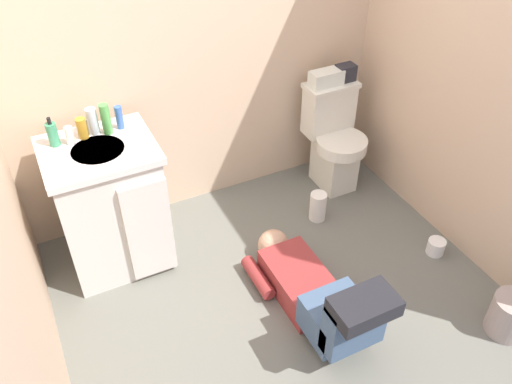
% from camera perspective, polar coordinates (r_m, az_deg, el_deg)
% --- Properties ---
extents(ground_plane, '(2.90, 3.11, 0.04)m').
position_cam_1_polar(ground_plane, '(3.14, 2.51, -11.23)').
color(ground_plane, '#65665D').
extents(wall_back, '(2.56, 0.08, 2.40)m').
position_cam_1_polar(wall_back, '(3.24, -6.48, 17.16)').
color(wall_back, '#D0B193').
rests_on(wall_back, ground_plane).
extents(wall_right, '(0.08, 2.11, 2.40)m').
position_cam_1_polar(wall_right, '(3.08, 24.50, 12.79)').
color(wall_right, '#D0B193').
rests_on(wall_right, ground_plane).
extents(toilet, '(0.36, 0.46, 0.75)m').
position_cam_1_polar(toilet, '(3.73, 8.37, 5.73)').
color(toilet, silver).
rests_on(toilet, ground_plane).
extents(vanity_cabinet, '(0.60, 0.53, 0.82)m').
position_cam_1_polar(vanity_cabinet, '(3.15, -15.41, -1.43)').
color(vanity_cabinet, silver).
rests_on(vanity_cabinet, ground_plane).
extents(faucet, '(0.02, 0.02, 0.10)m').
position_cam_1_polar(faucet, '(3.01, -17.59, 6.74)').
color(faucet, silver).
rests_on(faucet, vanity_cabinet).
extents(person_plumber, '(0.39, 1.06, 0.52)m').
position_cam_1_polar(person_plumber, '(2.91, 6.59, -10.90)').
color(person_plumber, maroon).
rests_on(person_plumber, ground_plane).
extents(tissue_box, '(0.22, 0.11, 0.10)m').
position_cam_1_polar(tissue_box, '(3.56, 7.60, 12.11)').
color(tissue_box, silver).
rests_on(tissue_box, toilet).
extents(toiletry_bag, '(0.12, 0.09, 0.11)m').
position_cam_1_polar(toiletry_bag, '(3.64, 9.65, 12.59)').
color(toiletry_bag, '#26262D').
rests_on(toiletry_bag, toilet).
extents(soap_dispenser, '(0.06, 0.06, 0.17)m').
position_cam_1_polar(soap_dispenser, '(2.98, -21.10, 5.85)').
color(soap_dispenser, '#3B8E63').
rests_on(soap_dispenser, vanity_cabinet).
extents(bottle_white, '(0.05, 0.05, 0.10)m').
position_cam_1_polar(bottle_white, '(2.97, -19.48, 5.78)').
color(bottle_white, silver).
rests_on(bottle_white, vanity_cabinet).
extents(bottle_amber, '(0.05, 0.05, 0.12)m').
position_cam_1_polar(bottle_amber, '(3.00, -18.28, 6.56)').
color(bottle_amber, gold).
rests_on(bottle_amber, vanity_cabinet).
extents(bottle_clear, '(0.06, 0.06, 0.15)m').
position_cam_1_polar(bottle_clear, '(3.01, -17.23, 7.32)').
color(bottle_clear, silver).
rests_on(bottle_clear, vanity_cabinet).
extents(bottle_green, '(0.05, 0.05, 0.17)m').
position_cam_1_polar(bottle_green, '(2.98, -15.91, 7.58)').
color(bottle_green, '#4FA04C').
rests_on(bottle_green, vanity_cabinet).
extents(bottle_blue, '(0.04, 0.04, 0.13)m').
position_cam_1_polar(bottle_blue, '(3.02, -14.55, 7.81)').
color(bottle_blue, '#3960B0').
rests_on(bottle_blue, vanity_cabinet).
extents(trash_can, '(0.21, 0.21, 0.24)m').
position_cam_1_polar(trash_can, '(3.17, 25.71, -11.92)').
color(trash_can, '#A2918A').
rests_on(trash_can, ground_plane).
extents(paper_towel_roll, '(0.11, 0.11, 0.21)m').
position_cam_1_polar(paper_towel_roll, '(3.54, 6.70, -1.56)').
color(paper_towel_roll, white).
rests_on(paper_towel_roll, ground_plane).
extents(toilet_paper_roll, '(0.11, 0.11, 0.10)m').
position_cam_1_polar(toilet_paper_roll, '(3.50, 18.86, -5.62)').
color(toilet_paper_roll, white).
rests_on(toilet_paper_roll, ground_plane).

